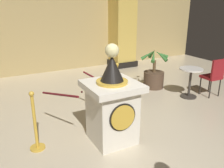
# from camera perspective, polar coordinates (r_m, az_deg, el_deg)

# --- Properties ---
(ground_plane) EXTENTS (12.46, 12.46, 0.00)m
(ground_plane) POSITION_cam_1_polar(r_m,az_deg,el_deg) (3.90, 4.74, -15.85)
(ground_plane) COLOR beige
(back_wall) EXTENTS (12.46, 0.16, 3.59)m
(back_wall) POSITION_cam_1_polar(r_m,az_deg,el_deg) (8.17, -16.01, 15.19)
(back_wall) COLOR tan
(back_wall) RESTS_ON ground_plane
(pedestal_clock) EXTENTS (0.84, 0.84, 1.65)m
(pedestal_clock) POSITION_cam_1_polar(r_m,az_deg,el_deg) (3.86, 0.03, -5.26)
(pedestal_clock) COLOR silver
(pedestal_clock) RESTS_ON ground_plane
(stanchion_near) EXTENTS (0.24, 0.24, 1.07)m
(stanchion_near) POSITION_cam_1_polar(r_m,az_deg,el_deg) (5.06, 1.16, -2.46)
(stanchion_near) COLOR gold
(stanchion_near) RESTS_ON ground_plane
(stanchion_far) EXTENTS (0.24, 0.24, 0.98)m
(stanchion_far) POSITION_cam_1_polar(r_m,az_deg,el_deg) (3.95, -17.94, -10.45)
(stanchion_far) COLOR gold
(stanchion_far) RESTS_ON ground_plane
(velvet_rope) EXTENTS (1.28, 1.26, 0.22)m
(velvet_rope) POSITION_cam_1_polar(r_m,az_deg,el_deg) (4.27, -7.36, -0.80)
(velvet_rope) COLOR #591419
(column_right) EXTENTS (0.92, 0.92, 3.44)m
(column_right) POSITION_cam_1_polar(r_m,az_deg,el_deg) (8.73, 2.51, 15.49)
(column_right) COLOR black
(column_right) RESTS_ON ground_plane
(potted_palm_right) EXTENTS (0.75, 0.74, 1.09)m
(potted_palm_right) POSITION_cam_1_polar(r_m,az_deg,el_deg) (6.59, 10.04, 1.78)
(potted_palm_right) COLOR #4C3828
(potted_palm_right) RESTS_ON ground_plane
(cafe_table) EXTENTS (0.56, 0.56, 0.74)m
(cafe_table) POSITION_cam_1_polar(r_m,az_deg,el_deg) (6.07, 18.36, 1.15)
(cafe_table) COLOR #332D28
(cafe_table) RESTS_ON ground_plane
(cafe_chair_red) EXTENTS (0.41, 0.41, 0.96)m
(cafe_chair_red) POSITION_cam_1_polar(r_m,az_deg,el_deg) (6.30, 23.39, 2.17)
(cafe_chair_red) COLOR black
(cafe_chair_red) RESTS_ON ground_plane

